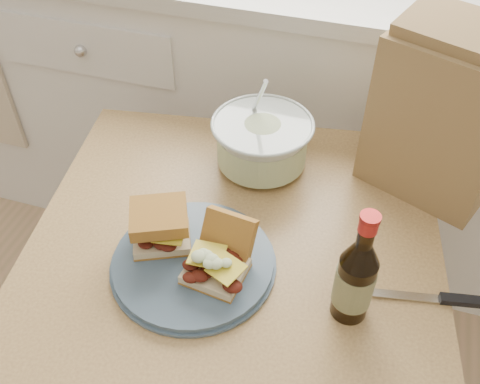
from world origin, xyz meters
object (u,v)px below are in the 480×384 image
(beer_bottle, at_px, (355,279))
(paper_bag, at_px, (442,119))
(dining_table, at_px, (234,275))
(plate, at_px, (193,262))
(coleslaw_bowl, at_px, (262,144))

(beer_bottle, distance_m, paper_bag, 0.41)
(dining_table, relative_size, plate, 3.07)
(plate, xyz_separation_m, beer_bottle, (0.30, -0.01, 0.08))
(plate, relative_size, beer_bottle, 1.26)
(dining_table, height_order, coleslaw_bowl, coleslaw_bowl)
(dining_table, height_order, beer_bottle, beer_bottle)
(plate, height_order, paper_bag, paper_bag)
(dining_table, relative_size, beer_bottle, 3.87)
(beer_bottle, height_order, paper_bag, paper_bag)
(plate, bearing_deg, dining_table, 52.50)
(plate, relative_size, coleslaw_bowl, 1.35)
(paper_bag, bearing_deg, plate, -114.12)
(paper_bag, bearing_deg, dining_table, -115.99)
(coleslaw_bowl, xyz_separation_m, paper_bag, (0.36, 0.05, 0.11))
(dining_table, relative_size, coleslaw_bowl, 4.13)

